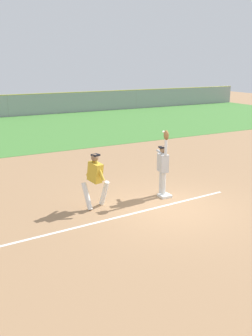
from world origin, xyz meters
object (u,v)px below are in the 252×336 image
Objects in this scene: runner at (95,177)px; baseball at (163,132)px; first_base at (165,196)px; parked_car_black at (93,100)px; fielder at (163,164)px; parked_car_tan at (48,102)px.

baseball reaches higher than runner.
first_base is 0.22× the size of runner.
parked_car_black reaches higher than first_base.
first_base is 1.09m from fielder.
parked_car_tan is (4.14, 26.10, -0.45)m from fielder.
baseball is 0.02× the size of parked_car_tan.
fielder is 0.51× the size of parked_car_black.
baseball is at bearing -103.93° from parked_car_tan.
parked_car_black is at bearing -13.32° from parked_car_tan.
runner is 2.65m from baseball.
first_base is 0.08× the size of parked_car_tan.
baseball is (2.34, -0.19, 1.23)m from runner.
fielder reaches higher than parked_car_black.
fielder is 30.81× the size of baseball.
fielder is 26.86m from parked_car_black.
fielder is at bearing 48.76° from baseball.
runner is at bearing -111.26° from parked_car_black.
parked_car_black is (11.09, 25.33, -0.32)m from runner.
fielder reaches higher than runner.
parked_car_black is (8.67, 25.42, -0.45)m from fielder.
first_base is 26.57m from parked_car_tan.
runner reaches higher than parked_car_black.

